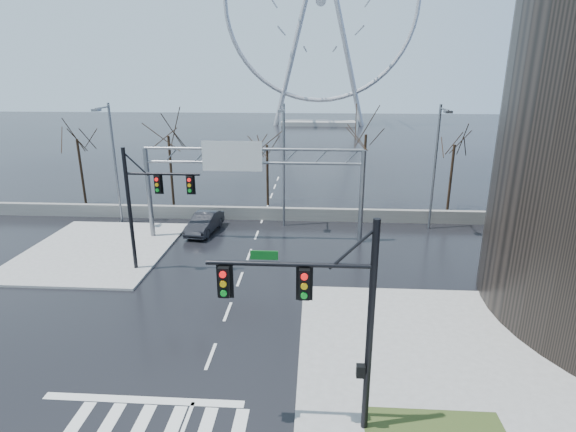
# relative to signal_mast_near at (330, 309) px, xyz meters

# --- Properties ---
(ground) EXTENTS (260.00, 260.00, 0.00)m
(ground) POSITION_rel_signal_mast_near_xyz_m (-5.14, 4.04, -4.87)
(ground) COLOR black
(ground) RESTS_ON ground
(sidewalk_right_ext) EXTENTS (12.00, 10.00, 0.15)m
(sidewalk_right_ext) POSITION_rel_signal_mast_near_xyz_m (4.86, 6.04, -4.80)
(sidewalk_right_ext) COLOR gray
(sidewalk_right_ext) RESTS_ON ground
(sidewalk_far) EXTENTS (10.00, 12.00, 0.15)m
(sidewalk_far) POSITION_rel_signal_mast_near_xyz_m (-16.14, 16.04, -4.80)
(sidewalk_far) COLOR gray
(sidewalk_far) RESTS_ON ground
(barrier_wall) EXTENTS (52.00, 0.50, 1.10)m
(barrier_wall) POSITION_rel_signal_mast_near_xyz_m (-5.14, 24.04, -4.32)
(barrier_wall) COLOR slate
(barrier_wall) RESTS_ON ground
(signal_mast_near) EXTENTS (5.52, 0.41, 8.00)m
(signal_mast_near) POSITION_rel_signal_mast_near_xyz_m (0.00, 0.00, 0.00)
(signal_mast_near) COLOR black
(signal_mast_near) RESTS_ON ground
(signal_mast_far) EXTENTS (4.72, 0.41, 8.00)m
(signal_mast_far) POSITION_rel_signal_mast_near_xyz_m (-11.01, 13.00, -0.04)
(signal_mast_far) COLOR black
(signal_mast_far) RESTS_ON ground
(sign_gantry) EXTENTS (16.36, 0.40, 7.60)m
(sign_gantry) POSITION_rel_signal_mast_near_xyz_m (-5.52, 19.00, 0.31)
(sign_gantry) COLOR slate
(sign_gantry) RESTS_ON ground
(streetlight_left) EXTENTS (0.50, 2.55, 10.00)m
(streetlight_left) POSITION_rel_signal_mast_near_xyz_m (-17.14, 22.20, 1.01)
(streetlight_left) COLOR slate
(streetlight_left) RESTS_ON ground
(streetlight_mid) EXTENTS (0.50, 2.55, 10.00)m
(streetlight_mid) POSITION_rel_signal_mast_near_xyz_m (-3.14, 22.20, 1.01)
(streetlight_mid) COLOR slate
(streetlight_mid) RESTS_ON ground
(streetlight_right) EXTENTS (0.50, 2.55, 10.00)m
(streetlight_right) POSITION_rel_signal_mast_near_xyz_m (8.86, 22.20, 1.01)
(streetlight_right) COLOR slate
(streetlight_right) RESTS_ON ground
(tree_far_left) EXTENTS (3.50, 3.50, 7.00)m
(tree_far_left) POSITION_rel_signal_mast_near_xyz_m (-23.14, 28.04, 0.70)
(tree_far_left) COLOR black
(tree_far_left) RESTS_ON ground
(tree_left) EXTENTS (3.75, 3.75, 7.50)m
(tree_left) POSITION_rel_signal_mast_near_xyz_m (-14.14, 27.54, 1.10)
(tree_left) COLOR black
(tree_left) RESTS_ON ground
(tree_center) EXTENTS (3.25, 3.25, 6.50)m
(tree_center) POSITION_rel_signal_mast_near_xyz_m (-5.14, 28.54, 0.30)
(tree_center) COLOR black
(tree_center) RESTS_ON ground
(tree_right) EXTENTS (3.90, 3.90, 7.80)m
(tree_right) POSITION_rel_signal_mast_near_xyz_m (3.86, 27.54, 1.34)
(tree_right) COLOR black
(tree_right) RESTS_ON ground
(tree_far_right) EXTENTS (3.40, 3.40, 6.80)m
(tree_far_right) POSITION_rel_signal_mast_near_xyz_m (11.86, 28.04, 0.54)
(tree_far_right) COLOR black
(tree_far_right) RESTS_ON ground
(ferris_wheel) EXTENTS (45.00, 6.00, 50.91)m
(ferris_wheel) POSITION_rel_signal_mast_near_xyz_m (-0.14, 99.04, 21.26)
(ferris_wheel) COLOR gray
(ferris_wheel) RESTS_ON ground
(car) EXTENTS (2.33, 5.00, 1.58)m
(car) POSITION_rel_signal_mast_near_xyz_m (-9.38, 20.47, -4.08)
(car) COLOR black
(car) RESTS_ON ground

